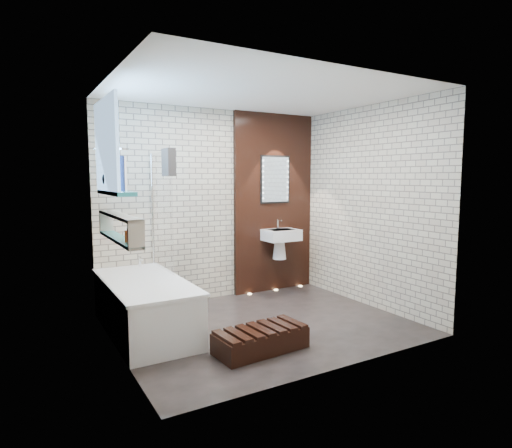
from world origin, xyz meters
TOP-DOWN VIEW (x-y plane):
  - ground at (0.00, 0.00)m, footprint 3.20×3.20m
  - room_shell at (0.00, 0.00)m, footprint 3.24×3.20m
  - walnut_panel at (0.95, 1.27)m, footprint 1.30×0.06m
  - clerestory_window at (-1.57, 0.35)m, footprint 0.18×1.00m
  - display_niche at (-1.53, 0.15)m, footprint 0.14×1.30m
  - bathtub at (-1.22, 0.45)m, footprint 0.79×1.74m
  - bath_screen at (-0.87, 0.89)m, footprint 0.01×0.78m
  - towel at (-0.87, 0.60)m, footprint 0.09×0.24m
  - shower_head at (-1.30, 0.95)m, footprint 0.18×0.18m
  - washbasin at (0.95, 1.07)m, footprint 0.50×0.36m
  - led_mirror at (0.95, 1.23)m, footprint 0.50×0.02m
  - walnut_step at (-0.39, -0.62)m, footprint 0.93×0.47m
  - niche_bottles at (-1.53, -0.24)m, footprint 0.06×0.15m
  - sill_vases at (-1.50, 0.36)m, footprint 0.23×0.47m
  - floor_uplights at (0.95, 1.20)m, footprint 0.96×0.06m

SIDE VIEW (x-z plane):
  - ground at x=0.00m, z-range 0.00..0.00m
  - floor_uplights at x=0.95m, z-range 0.00..0.01m
  - walnut_step at x=-0.39m, z-range 0.00..0.20m
  - bathtub at x=-1.22m, z-range -0.06..0.64m
  - washbasin at x=0.95m, z-range 0.50..1.08m
  - niche_bottles at x=-1.53m, z-range 1.09..1.23m
  - display_niche at x=-1.53m, z-range 1.07..1.33m
  - bath_screen at x=-0.87m, z-range 0.58..1.98m
  - walnut_panel at x=0.95m, z-range 0.00..2.60m
  - room_shell at x=0.00m, z-range 0.00..2.60m
  - led_mirror at x=0.95m, z-range 1.30..2.00m
  - sill_vases at x=-1.50m, z-range 1.52..1.86m
  - towel at x=-0.87m, z-range 1.70..2.00m
  - clerestory_window at x=-1.57m, z-range 1.43..2.37m
  - shower_head at x=-1.30m, z-range 1.99..2.01m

